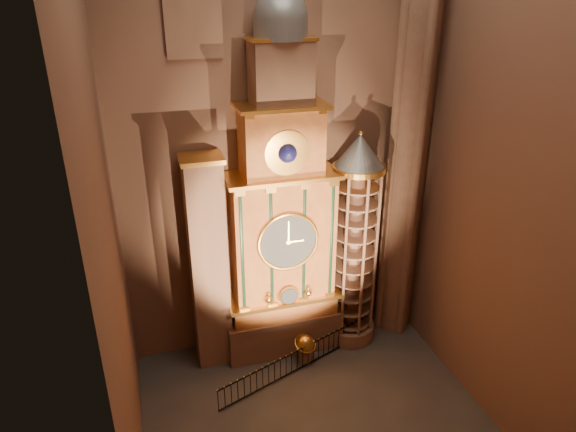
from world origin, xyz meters
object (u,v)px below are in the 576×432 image
object	(u,v)px
stair_turret	(354,245)
iron_railing	(300,359)
portrait_tower	(209,265)
astronomical_clock	(282,225)
celestial_globe	(305,347)

from	to	relation	value
stair_turret	iron_railing	bearing A→B (deg)	-151.31
portrait_tower	iron_railing	size ratio (longest dim) A/B	1.24
stair_turret	iron_railing	size ratio (longest dim) A/B	1.31
astronomical_clock	stair_turret	xyz separation A→B (m)	(3.50, -0.26, -1.41)
astronomical_clock	celestial_globe	xyz separation A→B (m)	(0.66, -1.59, -5.77)
portrait_tower	celestial_globe	size ratio (longest dim) A/B	6.70
stair_turret	portrait_tower	bearing A→B (deg)	177.67
portrait_tower	astronomical_clock	bearing A→B (deg)	-0.29
portrait_tower	iron_railing	world-z (taller)	portrait_tower
astronomical_clock	celestial_globe	size ratio (longest dim) A/B	10.98
stair_turret	celestial_globe	size ratio (longest dim) A/B	7.10
celestial_globe	iron_railing	distance (m)	0.66
astronomical_clock	stair_turret	size ratio (longest dim) A/B	1.55
portrait_tower	stair_turret	distance (m)	6.91
portrait_tower	iron_railing	bearing A→B (deg)	-29.25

